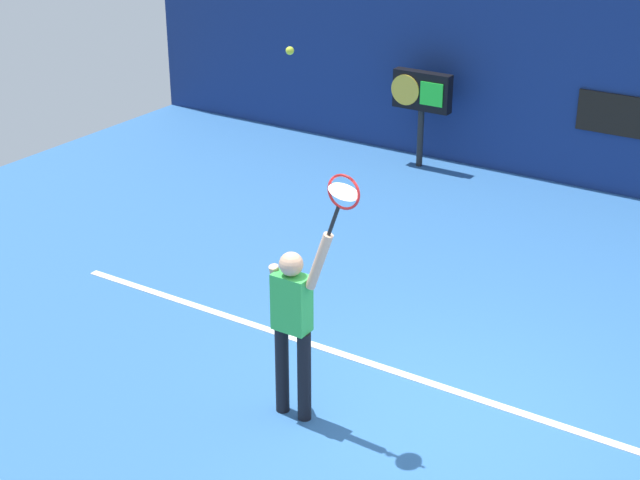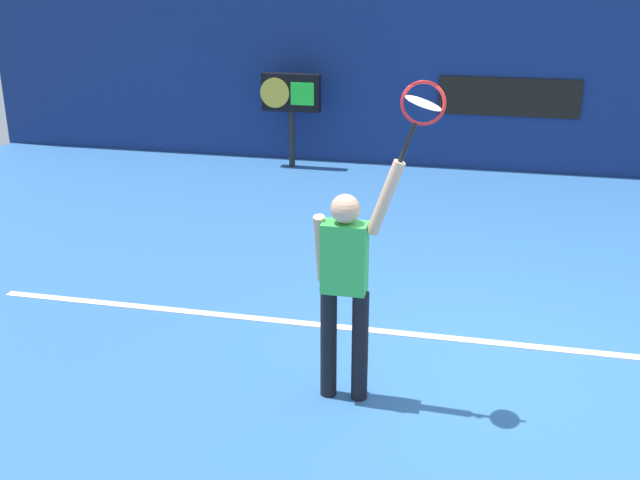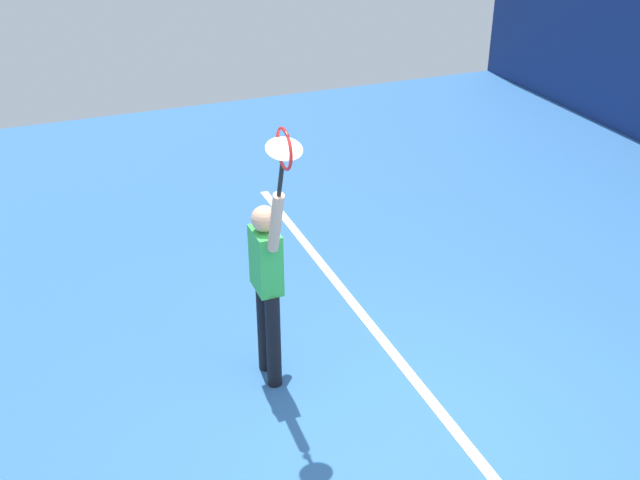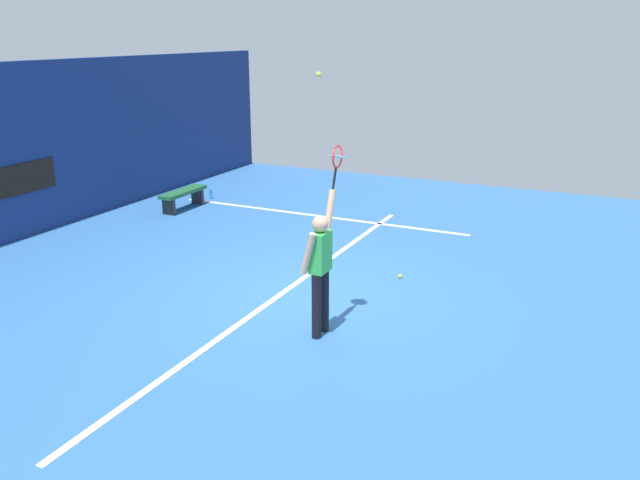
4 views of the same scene
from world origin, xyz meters
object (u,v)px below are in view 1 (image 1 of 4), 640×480
(tennis_ball, at_px, (290,51))
(scoreboard_clock, at_px, (422,95))
(tennis_player, at_px, (293,321))
(tennis_racket, at_px, (342,195))

(tennis_ball, xyz_separation_m, scoreboard_clock, (-2.21, 6.78, -2.31))
(tennis_player, height_order, tennis_ball, tennis_ball)
(tennis_racket, height_order, tennis_ball, tennis_ball)
(tennis_racket, bearing_deg, tennis_player, 179.53)
(tennis_player, distance_m, scoreboard_clock, 7.16)
(tennis_racket, relative_size, scoreboard_clock, 0.41)
(tennis_racket, height_order, scoreboard_clock, tennis_racket)
(tennis_ball, bearing_deg, scoreboard_clock, 108.06)
(tennis_ball, distance_m, scoreboard_clock, 7.50)
(tennis_racket, distance_m, scoreboard_clock, 7.43)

